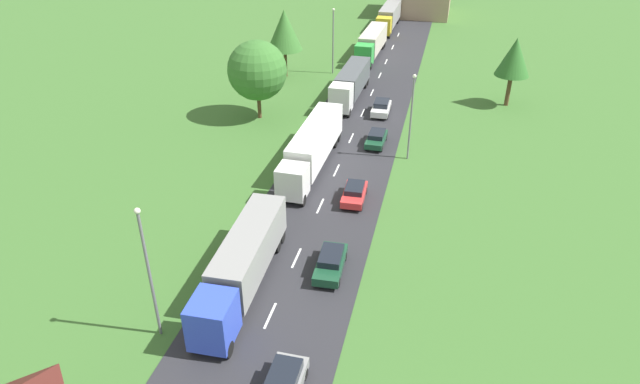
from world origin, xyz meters
name	(u,v)px	position (x,y,z in m)	size (l,w,h in m)	color
road	(316,215)	(0.00, 24.50, 0.03)	(10.00, 140.00, 0.06)	#2B2B30
lane_marking_centre	(309,231)	(0.00, 22.02, 0.07)	(0.16, 123.83, 0.01)	white
truck_lead	(243,263)	(-2.53, 14.49, 2.12)	(2.83, 13.23, 3.57)	blue
truck_second	(313,146)	(-2.36, 32.69, 2.21)	(2.76, 14.75, 3.76)	white
truck_third	(351,83)	(-2.29, 51.22, 2.10)	(2.78, 12.73, 3.48)	white
truck_fourth	(372,42)	(-2.58, 69.52, 2.15)	(2.86, 13.27, 3.65)	green
truck_fifth	(389,16)	(-2.23, 86.55, 2.20)	(2.70, 13.34, 3.75)	yellow
car_lead	(283,383)	(2.60, 6.64, 0.86)	(1.89, 3.96, 1.55)	gray
car_second	(331,262)	(2.74, 17.59, 0.83)	(1.99, 4.49, 1.45)	#19472D
car_third	(354,193)	(2.61, 27.45, 0.80)	(1.94, 4.09, 1.39)	red
car_fourth	(376,138)	(2.78, 38.92, 0.78)	(1.86, 4.15, 1.35)	#19472D
car_fifth	(381,107)	(2.09, 47.20, 0.87)	(1.96, 4.21, 1.56)	white
lamppost_lead	(148,268)	(-6.06, 9.28, 4.99)	(0.36, 0.36, 9.02)	slate
lamppost_second	(411,113)	(6.21, 36.62, 4.74)	(0.36, 0.36, 8.51)	slate
lamppost_third	(333,38)	(-6.53, 60.51, 4.85)	(0.36, 0.36, 8.74)	slate
tree_oak	(257,71)	(-11.19, 43.08, 5.50)	(6.55, 6.55, 8.79)	#513823
tree_birch	(284,30)	(-12.44, 57.68, 6.24)	(4.70, 4.70, 8.85)	#513823
tree_pine	(514,57)	(16.27, 53.62, 5.82)	(3.95, 3.95, 8.05)	#513823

